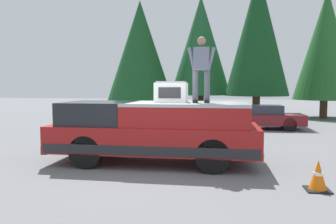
% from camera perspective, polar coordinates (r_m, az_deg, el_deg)
% --- Properties ---
extents(ground_plane, '(90.00, 90.00, 0.00)m').
position_cam_1_polar(ground_plane, '(8.62, -2.33, -9.47)').
color(ground_plane, slate).
extents(pickup_truck, '(2.01, 5.54, 1.65)m').
position_cam_1_polar(pickup_truck, '(8.94, -2.35, -3.27)').
color(pickup_truck, maroon).
rests_on(pickup_truck, ground).
extents(compressor_unit, '(0.65, 0.84, 0.56)m').
position_cam_1_polar(compressor_unit, '(8.84, 0.58, 3.49)').
color(compressor_unit, white).
rests_on(compressor_unit, pickup_truck).
extents(person_on_truck_bed, '(0.29, 0.72, 1.69)m').
position_cam_1_polar(person_on_truck_bed, '(8.56, 5.78, 7.62)').
color(person_on_truck_bed, '#4C515B').
rests_on(person_on_truck_bed, pickup_truck).
extents(parked_car_maroon, '(1.64, 4.10, 1.16)m').
position_cam_1_polar(parked_car_maroon, '(16.65, 15.60, -0.84)').
color(parked_car_maroon, maroon).
rests_on(parked_car_maroon, ground).
extents(traffic_cone, '(0.47, 0.47, 0.62)m').
position_cam_1_polar(traffic_cone, '(7.32, 24.50, -10.08)').
color(traffic_cone, black).
rests_on(traffic_cone, ground).
extents(conifer_far_left, '(3.90, 3.90, 8.25)m').
position_cam_1_polar(conifer_far_left, '(23.82, 25.62, 10.41)').
color(conifer_far_left, '#4C3826').
rests_on(conifer_far_left, ground).
extents(conifer_left, '(3.77, 3.77, 8.87)m').
position_cam_1_polar(conifer_left, '(20.80, 15.23, 12.89)').
color(conifer_left, '#4C3826').
rests_on(conifer_left, ground).
extents(conifer_center_left, '(4.10, 4.10, 8.17)m').
position_cam_1_polar(conifer_center_left, '(22.99, 5.68, 11.31)').
color(conifer_center_left, '#4C3826').
rests_on(conifer_center_left, ground).
extents(conifer_center_right, '(4.35, 4.35, 7.66)m').
position_cam_1_polar(conifer_center_right, '(22.12, -4.84, 10.44)').
color(conifer_center_right, '#4C3826').
rests_on(conifer_center_right, ground).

